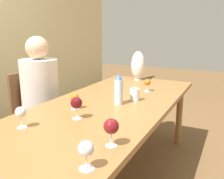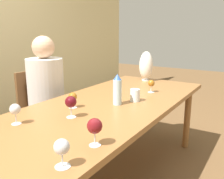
# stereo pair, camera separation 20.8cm
# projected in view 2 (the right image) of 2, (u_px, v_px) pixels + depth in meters

# --- Properties ---
(dining_table) EXTENTS (2.67, 0.96, 0.73)m
(dining_table) POSITION_uv_depth(u_px,v_px,m) (94.00, 117.00, 1.91)
(dining_table) COLOR #936033
(dining_table) RESTS_ON ground_plane
(water_bottle) EXTENTS (0.07, 0.07, 0.25)m
(water_bottle) POSITION_uv_depth(u_px,v_px,m) (117.00, 90.00, 1.98)
(water_bottle) COLOR #ADCCD6
(water_bottle) RESTS_ON dining_table
(water_tumbler) EXTENTS (0.08, 0.08, 0.10)m
(water_tumbler) POSITION_uv_depth(u_px,v_px,m) (135.00, 95.00, 2.09)
(water_tumbler) COLOR silver
(water_tumbler) RESTS_ON dining_table
(vase) EXTENTS (0.16, 0.16, 0.34)m
(vase) POSITION_uv_depth(u_px,v_px,m) (146.00, 66.00, 2.90)
(vase) COLOR silver
(vase) RESTS_ON dining_table
(wine_glass_0) EXTENTS (0.08, 0.08, 0.15)m
(wine_glass_0) POSITION_uv_depth(u_px,v_px,m) (71.00, 102.00, 1.69)
(wine_glass_0) COLOR silver
(wine_glass_0) RESTS_ON dining_table
(wine_glass_1) EXTENTS (0.07, 0.07, 0.13)m
(wine_glass_1) POSITION_uv_depth(u_px,v_px,m) (15.00, 110.00, 1.57)
(wine_glass_1) COLOR silver
(wine_glass_1) RESTS_ON dining_table
(wine_glass_2) EXTENTS (0.07, 0.07, 0.12)m
(wine_glass_2) POSITION_uv_depth(u_px,v_px,m) (151.00, 84.00, 2.38)
(wine_glass_2) COLOR silver
(wine_glass_2) RESTS_ON dining_table
(wine_glass_3) EXTENTS (0.07, 0.07, 0.12)m
(wine_glass_3) POSITION_uv_depth(u_px,v_px,m) (73.00, 97.00, 1.91)
(wine_glass_3) COLOR silver
(wine_glass_3) RESTS_ON dining_table
(wine_glass_4) EXTENTS (0.08, 0.08, 0.15)m
(wine_glass_4) POSITION_uv_depth(u_px,v_px,m) (95.00, 126.00, 1.28)
(wine_glass_4) COLOR silver
(wine_glass_4) RESTS_ON dining_table
(wine_glass_5) EXTENTS (0.07, 0.07, 0.13)m
(wine_glass_5) POSITION_uv_depth(u_px,v_px,m) (62.00, 148.00, 1.08)
(wine_glass_5) COLOR silver
(wine_glass_5) RESTS_ON dining_table
(chair_far) EXTENTS (0.44, 0.44, 0.91)m
(chair_far) POSITION_uv_depth(u_px,v_px,m) (43.00, 111.00, 2.60)
(chair_far) COLOR brown
(chair_far) RESTS_ON ground_plane
(person_far) EXTENTS (0.36, 0.36, 1.27)m
(person_far) POSITION_uv_depth(u_px,v_px,m) (47.00, 95.00, 2.51)
(person_far) COLOR #2D2D38
(person_far) RESTS_ON ground_plane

